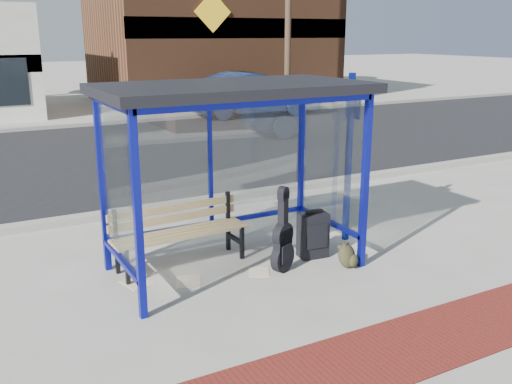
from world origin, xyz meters
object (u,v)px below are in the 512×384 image
guitar_bag (283,243)px  suitcase (313,235)px  backpack (348,256)px  parked_car (253,94)px  bench (179,230)px  fire_hydrant (317,96)px

guitar_bag → suitcase: (0.63, 0.23, -0.08)m
guitar_bag → backpack: 0.91m
suitcase → parked_car: (5.93, 12.81, 0.49)m
guitar_bag → bench: bearing=116.6°
bench → fire_hydrant: (11.31, 13.27, -0.05)m
bench → parked_car: size_ratio=0.38×
suitcase → backpack: size_ratio=2.03×
parked_car → bench: bearing=152.8°
bench → suitcase: bearing=-23.0°
suitcase → parked_car: 14.13m
guitar_bag → parked_car: parked_car is taller
parked_car → suitcase: bearing=160.1°
parked_car → guitar_bag: bearing=158.2°
bench → backpack: bearing=-34.3°
guitar_bag → suitcase: bearing=-4.4°
guitar_bag → parked_car: bearing=38.5°
fire_hydrant → backpack: bearing=-123.1°
backpack → parked_car: size_ratio=0.07×
bench → parked_car: 14.38m
bench → parked_car: bearing=55.2°
bench → guitar_bag: bearing=-41.4°
guitar_bag → fire_hydrant: size_ratio=1.33×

